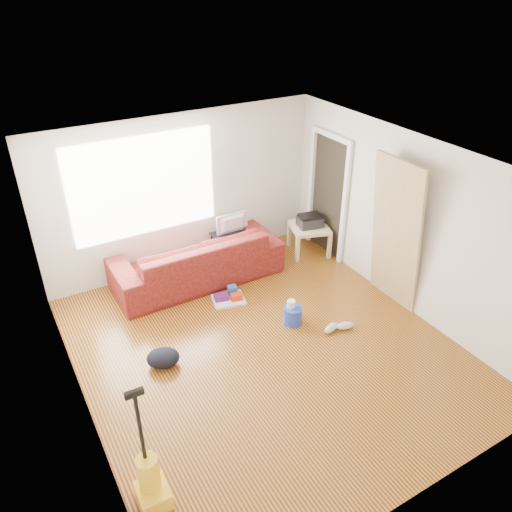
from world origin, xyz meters
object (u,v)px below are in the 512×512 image
tv_stand (234,245)px  side_table (309,230)px  sofa (198,279)px  backpack (164,365)px  cleaning_tray (229,297)px  vacuum (151,482)px  bucket (292,323)px

tv_stand → side_table: 1.30m
sofa → tv_stand: bearing=-161.3°
side_table → backpack: side_table is taller
cleaning_tray → vacuum: (-2.09, -2.48, 0.20)m
sofa → bucket: (0.68, -1.68, 0.00)m
sofa → side_table: side_table is taller
sofa → side_table: (2.02, -0.17, 0.42)m
bucket → vacuum: size_ratio=0.19×
sofa → tv_stand: tv_stand is taller
backpack → side_table: bearing=44.4°
vacuum → cleaning_tray: bearing=52.2°
cleaning_tray → backpack: size_ratio=1.32×
sofa → vacuum: size_ratio=1.92×
tv_stand → bucket: size_ratio=2.82×
backpack → vacuum: size_ratio=0.30×
sofa → backpack: sofa is taller
cleaning_tray → vacuum: size_ratio=0.40×
side_table → bucket: size_ratio=3.03×
backpack → vacuum: vacuum is taller
side_table → vacuum: bearing=-142.1°
sofa → tv_stand: 0.88m
backpack → sofa: bearing=73.7°
cleaning_tray → backpack: bearing=-148.7°
sofa → cleaning_tray: bearing=101.8°
backpack → vacuum: bearing=-93.5°
side_table → cleaning_tray: side_table is taller
tv_stand → backpack: tv_stand is taller
side_table → vacuum: vacuum is taller
tv_stand → sofa: bearing=-160.8°
tv_stand → side_table: (1.22, -0.44, 0.16)m
side_table → backpack: 3.53m
cleaning_tray → backpack: 1.58m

